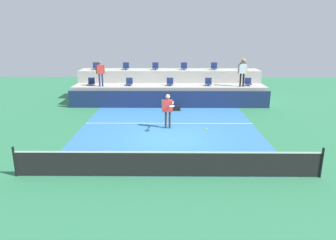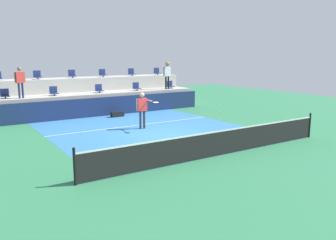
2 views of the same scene
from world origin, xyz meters
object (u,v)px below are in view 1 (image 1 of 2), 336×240
(stadium_chair_upper_mid_left, at_px, (155,67))
(tennis_player, at_px, (168,108))
(tennis_ball, at_px, (206,129))
(stadium_chair_upper_left, at_px, (126,67))
(stadium_chair_lower_center, at_px, (170,82))
(stadium_chair_upper_far_left, at_px, (96,67))
(stadium_chair_lower_right, at_px, (208,82))
(stadium_chair_lower_far_right, at_px, (248,82))
(spectator_with_hat, at_px, (243,69))
(spectator_leaning_on_rail, at_px, (100,71))
(stadium_chair_lower_left, at_px, (129,82))
(equipment_bag, at_px, (174,108))
(stadium_chair_upper_far_right, at_px, (243,67))
(stadium_chair_upper_mid_right, at_px, (184,67))
(stadium_chair_upper_right, at_px, (214,67))
(stadium_chair_lower_far_left, at_px, (91,82))

(stadium_chair_upper_mid_left, relative_size, tennis_player, 0.29)
(tennis_ball, bearing_deg, stadium_chair_upper_left, 112.10)
(stadium_chair_lower_center, relative_size, stadium_chair_upper_far_left, 1.00)
(stadium_chair_lower_right, bearing_deg, stadium_chair_lower_far_right, 0.00)
(stadium_chair_lower_center, distance_m, spectator_with_hat, 4.87)
(stadium_chair_upper_mid_left, relative_size, spectator_leaning_on_rail, 0.31)
(stadium_chair_lower_left, distance_m, stadium_chair_lower_right, 5.36)
(stadium_chair_lower_right, height_order, spectator_leaning_on_rail, spectator_leaning_on_rail)
(stadium_chair_lower_center, xyz_separation_m, tennis_player, (-0.09, -5.73, -0.37))
(stadium_chair_lower_center, height_order, equipment_bag, stadium_chair_lower_center)
(stadium_chair_upper_far_left, distance_m, stadium_chair_upper_left, 2.20)
(stadium_chair_lower_left, height_order, stadium_chair_lower_right, same)
(stadium_chair_upper_mid_left, xyz_separation_m, stadium_chair_upper_far_right, (6.36, 0.00, 0.00))
(stadium_chair_lower_far_right, bearing_deg, stadium_chair_upper_left, 168.04)
(equipment_bag, bearing_deg, spectator_leaning_on_rail, 161.78)
(stadium_chair_upper_mid_left, bearing_deg, spectator_with_hat, -20.52)
(stadium_chair_lower_far_right, relative_size, tennis_player, 0.29)
(stadium_chair_lower_right, bearing_deg, stadium_chair_lower_left, 180.00)
(stadium_chair_upper_mid_right, bearing_deg, stadium_chair_upper_far_right, 0.00)
(stadium_chair_lower_far_right, relative_size, stadium_chair_upper_left, 1.00)
(stadium_chair_lower_right, xyz_separation_m, stadium_chair_upper_left, (-5.82, 1.80, 0.85))
(stadium_chair_upper_left, distance_m, stadium_chair_upper_mid_left, 2.15)
(stadium_chair_upper_mid_left, relative_size, equipment_bag, 0.68)
(stadium_chair_lower_left, distance_m, stadium_chair_lower_center, 2.76)
(stadium_chair_lower_center, height_order, stadium_chair_lower_far_right, same)
(stadium_chair_upper_far_right, xyz_separation_m, spectator_leaning_on_rail, (-9.88, -2.18, -0.05))
(stadium_chair_upper_right, distance_m, tennis_player, 8.30)
(stadium_chair_upper_mid_right, xyz_separation_m, tennis_ball, (0.41, -11.41, -1.11))
(equipment_bag, bearing_deg, stadium_chair_lower_far_right, 21.66)
(tennis_player, height_order, spectator_with_hat, spectator_with_hat)
(stadium_chair_lower_far_right, bearing_deg, spectator_with_hat, -143.28)
(stadium_chair_upper_right, xyz_separation_m, spectator_with_hat, (1.58, -2.18, 0.08))
(stadium_chair_upper_left, bearing_deg, stadium_chair_upper_far_left, 180.00)
(stadium_chair_lower_far_left, relative_size, tennis_ball, 7.65)
(stadium_chair_lower_center, relative_size, equipment_bag, 0.68)
(stadium_chair_lower_right, height_order, tennis_player, tennis_player)
(stadium_chair_lower_far_right, distance_m, stadium_chair_upper_left, 8.73)
(tennis_player, bearing_deg, stadium_chair_lower_center, 89.12)
(spectator_leaning_on_rail, bearing_deg, equipment_bag, -18.22)
(stadium_chair_lower_center, relative_size, tennis_ball, 7.65)
(stadium_chair_lower_center, xyz_separation_m, equipment_bag, (0.28, -1.99, -1.31))
(stadium_chair_lower_right, relative_size, stadium_chair_upper_right, 1.00)
(stadium_chair_lower_far_left, height_order, equipment_bag, stadium_chair_lower_far_left)
(stadium_chair_upper_left, height_order, spectator_with_hat, spectator_with_hat)
(stadium_chair_lower_center, relative_size, spectator_with_hat, 0.28)
(stadium_chair_lower_center, bearing_deg, tennis_player, -90.88)
(tennis_player, bearing_deg, stadium_chair_upper_far_left, 125.26)
(stadium_chair_lower_left, xyz_separation_m, stadium_chair_lower_center, (2.76, 0.00, 0.00))
(spectator_with_hat, relative_size, tennis_ball, 26.97)
(stadium_chair_upper_far_left, distance_m, equipment_bag, 7.17)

